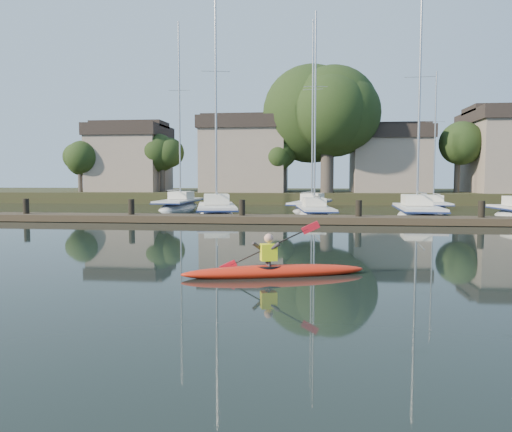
# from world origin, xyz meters

# --- Properties ---
(ground) EXTENTS (160.00, 160.00, 0.00)m
(ground) POSITION_xyz_m (0.00, 0.00, 0.00)
(ground) COLOR black
(ground) RESTS_ON ground
(kayak) EXTENTS (4.40, 1.80, 1.41)m
(kayak) POSITION_xyz_m (-0.25, -0.15, 0.17)
(kayak) COLOR red
(kayak) RESTS_ON ground
(dock) EXTENTS (34.00, 2.00, 1.80)m
(dock) POSITION_xyz_m (0.00, 14.00, 0.20)
(dock) COLOR #423626
(dock) RESTS_ON ground
(sailboat_1) EXTENTS (4.19, 9.65, 15.32)m
(sailboat_1) POSITION_xyz_m (-5.26, 18.64, -0.21)
(sailboat_1) COLOR white
(sailboat_1) RESTS_ON ground
(sailboat_2) EXTENTS (2.80, 8.40, 13.64)m
(sailboat_2) POSITION_xyz_m (0.80, 19.25, -0.17)
(sailboat_2) COLOR white
(sailboat_2) RESTS_ON ground
(sailboat_3) EXTENTS (2.92, 9.04, 14.35)m
(sailboat_3) POSITION_xyz_m (6.86, 18.64, -0.21)
(sailboat_3) COLOR white
(sailboat_3) RESTS_ON ground
(sailboat_5) EXTENTS (2.24, 9.57, 15.83)m
(sailboat_5) POSITION_xyz_m (-9.79, 26.71, -0.20)
(sailboat_5) COLOR white
(sailboat_5) RESTS_ON ground
(sailboat_6) EXTENTS (3.90, 9.96, 15.49)m
(sailboat_6) POSITION_xyz_m (0.56, 26.56, -0.18)
(sailboat_6) COLOR white
(sailboat_6) RESTS_ON ground
(sailboat_7) EXTENTS (2.28, 7.16, 11.39)m
(sailboat_7) POSITION_xyz_m (9.76, 27.03, -0.17)
(sailboat_7) COLOR white
(sailboat_7) RESTS_ON ground
(shore) EXTENTS (90.00, 25.25, 12.75)m
(shore) POSITION_xyz_m (1.61, 40.29, 3.23)
(shore) COLOR #2E351A
(shore) RESTS_ON ground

